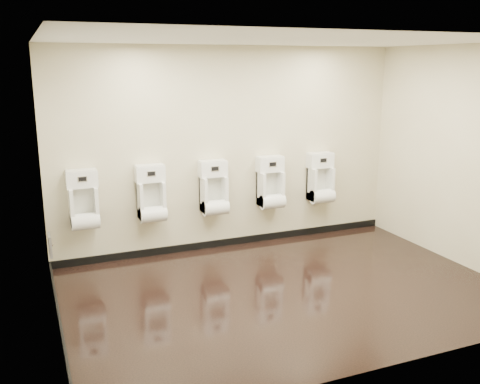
% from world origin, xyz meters
% --- Properties ---
extents(ground, '(5.00, 3.50, 0.00)m').
position_xyz_m(ground, '(0.00, 0.00, 0.00)').
color(ground, black).
rests_on(ground, ground).
extents(ceiling, '(5.00, 3.50, 0.00)m').
position_xyz_m(ceiling, '(0.00, 0.00, 2.80)').
color(ceiling, silver).
extents(back_wall, '(5.00, 0.02, 2.80)m').
position_xyz_m(back_wall, '(0.00, 1.75, 1.40)').
color(back_wall, beige).
rests_on(back_wall, ground).
extents(front_wall, '(5.00, 0.02, 2.80)m').
position_xyz_m(front_wall, '(0.00, -1.75, 1.40)').
color(front_wall, beige).
rests_on(front_wall, ground).
extents(left_wall, '(0.02, 3.50, 2.80)m').
position_xyz_m(left_wall, '(-2.50, 0.00, 1.40)').
color(left_wall, beige).
rests_on(left_wall, ground).
extents(right_wall, '(0.02, 3.50, 2.80)m').
position_xyz_m(right_wall, '(2.50, 0.00, 1.40)').
color(right_wall, beige).
rests_on(right_wall, ground).
extents(tile_overlay_left, '(0.01, 3.50, 2.80)m').
position_xyz_m(tile_overlay_left, '(-2.50, 0.00, 1.40)').
color(tile_overlay_left, silver).
rests_on(tile_overlay_left, ground).
extents(skirting_back, '(5.00, 0.02, 0.10)m').
position_xyz_m(skirting_back, '(0.00, 1.74, 0.05)').
color(skirting_back, black).
rests_on(skirting_back, ground).
extents(skirting_left, '(0.02, 3.50, 0.10)m').
position_xyz_m(skirting_left, '(-2.49, 0.00, 0.05)').
color(skirting_left, black).
rests_on(skirting_left, ground).
extents(access_panel, '(0.04, 0.25, 0.25)m').
position_xyz_m(access_panel, '(-2.48, 1.20, 0.50)').
color(access_panel, '#9E9EA3').
rests_on(access_panel, left_wall).
extents(urinal_0, '(0.39, 0.29, 0.73)m').
position_xyz_m(urinal_0, '(-2.03, 1.62, 0.84)').
color(urinal_0, white).
rests_on(urinal_0, back_wall).
extents(urinal_1, '(0.39, 0.29, 0.73)m').
position_xyz_m(urinal_1, '(-1.17, 1.62, 0.84)').
color(urinal_1, white).
rests_on(urinal_1, back_wall).
extents(urinal_2, '(0.39, 0.29, 0.73)m').
position_xyz_m(urinal_2, '(-0.30, 1.62, 0.84)').
color(urinal_2, white).
rests_on(urinal_2, back_wall).
extents(urinal_3, '(0.39, 0.29, 0.73)m').
position_xyz_m(urinal_3, '(0.56, 1.62, 0.84)').
color(urinal_3, white).
rests_on(urinal_3, back_wall).
extents(urinal_4, '(0.39, 0.29, 0.73)m').
position_xyz_m(urinal_4, '(1.39, 1.62, 0.84)').
color(urinal_4, white).
rests_on(urinal_4, back_wall).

